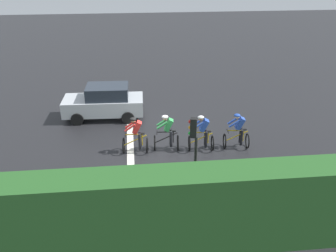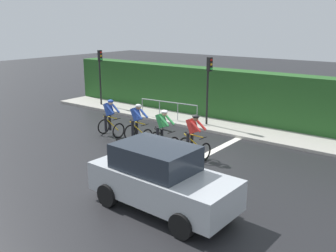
# 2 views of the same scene
# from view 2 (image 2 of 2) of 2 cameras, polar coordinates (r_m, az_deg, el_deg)

# --- Properties ---
(ground_plane) EXTENTS (80.00, 80.00, 0.00)m
(ground_plane) POSITION_cam_2_polar(r_m,az_deg,el_deg) (14.65, 2.45, -4.07)
(ground_plane) COLOR black
(sidewalk_kerb) EXTENTS (2.80, 19.24, 0.12)m
(sidewalk_kerb) POSITION_cam_2_polar(r_m,az_deg,el_deg) (19.19, 5.08, 0.81)
(sidewalk_kerb) COLOR #ADA89E
(sidewalk_kerb) RESTS_ON ground
(stone_wall_low) EXTENTS (0.44, 19.24, 0.57)m
(stone_wall_low) POSITION_cam_2_polar(r_m,az_deg,el_deg) (19.88, 6.49, 1.95)
(stone_wall_low) COLOR gray
(stone_wall_low) RESTS_ON ground
(hedge_wall) EXTENTS (1.10, 19.24, 2.59)m
(hedge_wall) POSITION_cam_2_polar(r_m,az_deg,el_deg) (19.93, 7.02, 4.94)
(hedge_wall) COLOR #265623
(hedge_wall) RESTS_ON ground
(road_marking_stop_line) EXTENTS (7.00, 0.30, 0.01)m
(road_marking_stop_line) POSITION_cam_2_polar(r_m,az_deg,el_deg) (14.22, 5.16, -4.70)
(road_marking_stop_line) COLOR silver
(road_marking_stop_line) RESTS_ON ground
(cyclist_lead) EXTENTS (0.76, 1.13, 1.66)m
(cyclist_lead) POSITION_cam_2_polar(r_m,az_deg,el_deg) (16.77, -8.79, 1.14)
(cyclist_lead) COLOR black
(cyclist_lead) RESTS_ON ground
(cyclist_second) EXTENTS (0.76, 1.13, 1.66)m
(cyclist_second) POSITION_cam_2_polar(r_m,az_deg,el_deg) (15.72, -4.68, 0.31)
(cyclist_second) COLOR black
(cyclist_second) RESTS_ON ground
(cyclist_mid) EXTENTS (0.76, 1.13, 1.66)m
(cyclist_mid) POSITION_cam_2_polar(r_m,az_deg,el_deg) (14.63, -0.80, -0.79)
(cyclist_mid) COLOR black
(cyclist_mid) RESTS_ON ground
(cyclist_fourth) EXTENTS (0.77, 1.13, 1.66)m
(cyclist_fourth) POSITION_cam_2_polar(r_m,az_deg,el_deg) (13.95, 3.87, -1.65)
(cyclist_fourth) COLOR black
(cyclist_fourth) RESTS_ON ground
(car_silver) EXTENTS (1.99, 4.15, 1.76)m
(car_silver) POSITION_cam_2_polar(r_m,az_deg,el_deg) (10.12, -1.09, -7.91)
(car_silver) COLOR #B7BCC1
(car_silver) RESTS_ON ground
(traffic_light_near_crossing) EXTENTS (0.24, 0.31, 3.34)m
(traffic_light_near_crossing) POSITION_cam_2_polar(r_m,az_deg,el_deg) (17.85, 6.17, 6.77)
(traffic_light_near_crossing) COLOR black
(traffic_light_near_crossing) RESTS_ON ground
(traffic_light_far_junction) EXTENTS (0.23, 0.31, 3.34)m
(traffic_light_far_junction) POSITION_cam_2_polar(r_m,az_deg,el_deg) (22.67, -10.25, 8.44)
(traffic_light_far_junction) COLOR black
(traffic_light_far_junction) RESTS_ON ground
(pedestrian_railing_kerbside) EXTENTS (0.35, 3.31, 1.03)m
(pedestrian_railing_kerbside) POSITION_cam_2_polar(r_m,az_deg,el_deg) (19.09, 0.07, 3.02)
(pedestrian_railing_kerbside) COLOR #999EA3
(pedestrian_railing_kerbside) RESTS_ON ground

